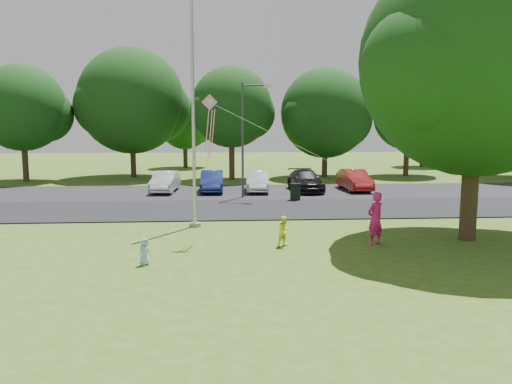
{
  "coord_description": "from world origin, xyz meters",
  "views": [
    {
      "loc": [
        -2.3,
        -16.04,
        4.36
      ],
      "look_at": [
        -0.95,
        4.0,
        1.6
      ],
      "focal_mm": 35.0,
      "sensor_mm": 36.0,
      "label": 1
    }
  ],
  "objects": [
    {
      "name": "child_blue",
      "position": [
        -4.74,
        -0.79,
        0.43
      ],
      "size": [
        0.48,
        0.49,
        0.85
      ],
      "primitive_type": "imported",
      "rotation": [
        0.0,
        0.0,
        0.84
      ],
      "color": "#8ABED4",
      "rests_on": "ground"
    },
    {
      "name": "woman",
      "position": [
        3.17,
        1.29,
        0.97
      ],
      "size": [
        0.84,
        0.76,
        1.93
      ],
      "primitive_type": "imported",
      "rotation": [
        0.0,
        0.0,
        3.69
      ],
      "color": "#CA1A66",
      "rests_on": "ground"
    },
    {
      "name": "flagpole",
      "position": [
        -3.5,
        5.0,
        4.17
      ],
      "size": [
        0.5,
        0.5,
        10.0
      ],
      "color": "#B7BABF",
      "rests_on": "ground"
    },
    {
      "name": "street_lamp",
      "position": [
        -0.88,
        12.91,
        4.02
      ],
      "size": [
        1.81,
        0.81,
        6.68
      ],
      "rotation": [
        0.0,
        0.0,
        -0.36
      ],
      "color": "#3F3F44",
      "rests_on": "ground"
    },
    {
      "name": "child_yellow",
      "position": [
        -0.12,
        1.27,
        0.55
      ],
      "size": [
        0.68,
        0.63,
        1.11
      ],
      "primitive_type": "imported",
      "rotation": [
        0.0,
        0.0,
        0.53
      ],
      "color": "#F5FF28",
      "rests_on": "ground"
    },
    {
      "name": "trash_can",
      "position": [
        1.8,
        11.75,
        0.5
      ],
      "size": [
        0.63,
        0.63,
        1.0
      ],
      "rotation": [
        0.0,
        0.0,
        -0.15
      ],
      "color": "black",
      "rests_on": "ground"
    },
    {
      "name": "horizon_trees",
      "position": [
        4.06,
        33.88,
        4.3
      ],
      "size": [
        77.46,
        7.2,
        7.02
      ],
      "color": "#332316",
      "rests_on": "ground"
    },
    {
      "name": "park_road",
      "position": [
        0.0,
        9.0,
        0.03
      ],
      "size": [
        60.0,
        6.0,
        0.06
      ],
      "primitive_type": "cube",
      "color": "black",
      "rests_on": "ground"
    },
    {
      "name": "tree_row",
      "position": [
        1.59,
        24.23,
        5.71
      ],
      "size": [
        64.35,
        11.94,
        10.88
      ],
      "color": "#332316",
      "rests_on": "ground"
    },
    {
      "name": "ground",
      "position": [
        0.0,
        0.0,
        0.0
      ],
      "size": [
        120.0,
        120.0,
        0.0
      ],
      "primitive_type": "plane",
      "color": "#365817",
      "rests_on": "ground"
    },
    {
      "name": "parking_strip",
      "position": [
        0.0,
        15.5,
        0.03
      ],
      "size": [
        42.0,
        7.0,
        0.06
      ],
      "primitive_type": "cube",
      "color": "black",
      "rests_on": "ground"
    },
    {
      "name": "big_tree",
      "position": [
        6.84,
        1.81,
        6.45
      ],
      "size": [
        9.15,
        8.46,
        10.88
      ],
      "rotation": [
        0.0,
        0.0,
        0.05
      ],
      "color": "#332316",
      "rests_on": "ground"
    },
    {
      "name": "parked_cars",
      "position": [
        0.46,
        15.56,
        0.72
      ],
      "size": [
        13.82,
        4.63,
        1.35
      ],
      "color": "silver",
      "rests_on": "ground"
    },
    {
      "name": "kite",
      "position": [
        -2.6,
        2.26,
        4.63
      ],
      "size": [
        6.22,
        1.26,
        3.23
      ],
      "rotation": [
        0.0,
        0.0,
        0.1
      ],
      "color": "pink",
      "rests_on": "ground"
    }
  ]
}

